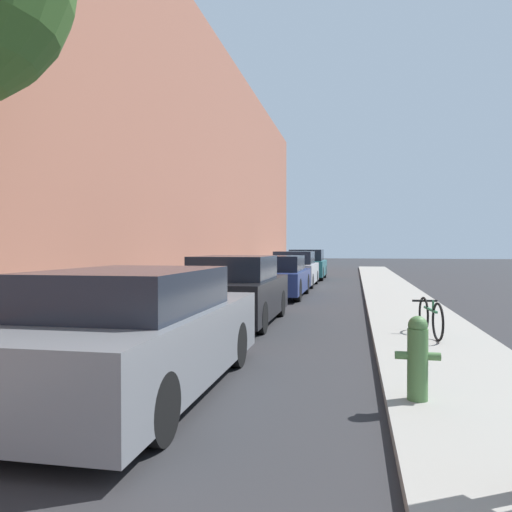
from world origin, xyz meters
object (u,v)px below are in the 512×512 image
(parked_car_teal, at_px, (307,265))
(bicycle, at_px, (430,317))
(parked_car_black, at_px, (236,291))
(parked_car_silver, at_px, (295,270))
(parked_car_navy, at_px, (278,277))
(fire_hydrant, at_px, (418,357))
(parked_car_grey, at_px, (137,334))

(parked_car_teal, distance_m, bicycle, 17.44)
(parked_car_black, height_order, parked_car_silver, parked_car_silver)
(parked_car_navy, relative_size, fire_hydrant, 5.07)
(fire_hydrant, bearing_deg, parked_car_teal, 98.33)
(fire_hydrant, bearing_deg, parked_car_grey, 179.00)
(bicycle, bearing_deg, parked_car_silver, 100.63)
(fire_hydrant, distance_m, bicycle, 3.89)
(parked_car_grey, relative_size, parked_car_navy, 1.06)
(parked_car_silver, bearing_deg, fire_hydrant, -79.03)
(fire_hydrant, bearing_deg, parked_car_navy, 105.42)
(parked_car_black, xyz_separation_m, parked_car_silver, (0.04, 10.75, -0.00))
(parked_car_black, height_order, parked_car_navy, parked_car_black)
(parked_car_grey, bearing_deg, parked_car_navy, 90.39)
(parked_car_grey, distance_m, bicycle, 5.30)
(parked_car_silver, height_order, parked_car_teal, parked_car_teal)
(parked_car_grey, bearing_deg, fire_hydrant, -1.00)
(parked_car_navy, bearing_deg, parked_car_silver, 90.04)
(parked_car_grey, bearing_deg, parked_car_silver, 90.29)
(parked_car_grey, bearing_deg, parked_car_black, 91.27)
(parked_car_grey, relative_size, parked_car_silver, 1.13)
(parked_car_black, relative_size, fire_hydrant, 4.74)
(parked_car_silver, xyz_separation_m, fire_hydrant, (3.13, -16.16, -0.14))
(parked_car_silver, bearing_deg, parked_car_black, -90.20)
(parked_car_teal, relative_size, bicycle, 2.56)
(parked_car_grey, relative_size, fire_hydrant, 5.36)
(parked_car_silver, bearing_deg, bicycle, -72.91)
(parked_car_grey, bearing_deg, bicycle, 45.53)
(parked_car_grey, height_order, parked_car_teal, parked_car_teal)
(bicycle, bearing_deg, parked_car_navy, 110.30)
(parked_car_navy, bearing_deg, fire_hydrant, -74.58)
(parked_car_navy, relative_size, parked_car_teal, 1.08)
(parked_car_black, xyz_separation_m, parked_car_navy, (0.04, 5.93, -0.03))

